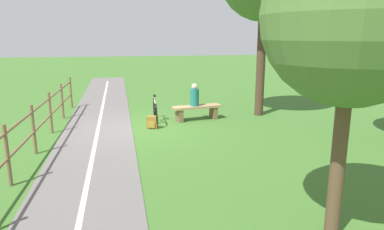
{
  "coord_description": "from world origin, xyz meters",
  "views": [
    {
      "loc": [
        0.33,
        10.83,
        2.91
      ],
      "look_at": [
        -1.32,
        2.19,
        0.87
      ],
      "focal_mm": 32.32,
      "sensor_mm": 36.0,
      "label": 1
    }
  ],
  "objects_px": {
    "bicycle": "(155,111)",
    "tree_near_bench": "(353,16)",
    "backpack": "(152,122)",
    "bench": "(197,110)",
    "person_seated": "(195,96)"
  },
  "relations": [
    {
      "from": "bench",
      "to": "person_seated",
      "type": "bearing_deg",
      "value": 0.0
    },
    {
      "from": "bicycle",
      "to": "backpack",
      "type": "distance_m",
      "value": 0.75
    },
    {
      "from": "bicycle",
      "to": "tree_near_bench",
      "type": "xyz_separation_m",
      "value": [
        -2.01,
        7.27,
        2.75
      ]
    },
    {
      "from": "person_seated",
      "to": "backpack",
      "type": "xyz_separation_m",
      "value": [
        1.54,
        0.84,
        -0.66
      ]
    },
    {
      "from": "person_seated",
      "to": "backpack",
      "type": "bearing_deg",
      "value": 17.95
    },
    {
      "from": "person_seated",
      "to": "tree_near_bench",
      "type": "bearing_deg",
      "value": 84.16
    },
    {
      "from": "backpack",
      "to": "person_seated",
      "type": "bearing_deg",
      "value": -151.42
    },
    {
      "from": "bicycle",
      "to": "backpack",
      "type": "xyz_separation_m",
      "value": [
        0.16,
        0.7,
        -0.2
      ]
    },
    {
      "from": "tree_near_bench",
      "to": "person_seated",
      "type": "bearing_deg",
      "value": -85.21
    },
    {
      "from": "bench",
      "to": "person_seated",
      "type": "height_order",
      "value": "person_seated"
    },
    {
      "from": "backpack",
      "to": "tree_near_bench",
      "type": "bearing_deg",
      "value": 108.24
    },
    {
      "from": "person_seated",
      "to": "tree_near_bench",
      "type": "relative_size",
      "value": 0.18
    },
    {
      "from": "bicycle",
      "to": "backpack",
      "type": "relative_size",
      "value": 4.36
    },
    {
      "from": "person_seated",
      "to": "tree_near_bench",
      "type": "xyz_separation_m",
      "value": [
        -0.62,
        7.4,
        2.29
      ]
    },
    {
      "from": "bench",
      "to": "tree_near_bench",
      "type": "bearing_deg",
      "value": 83.48
    }
  ]
}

